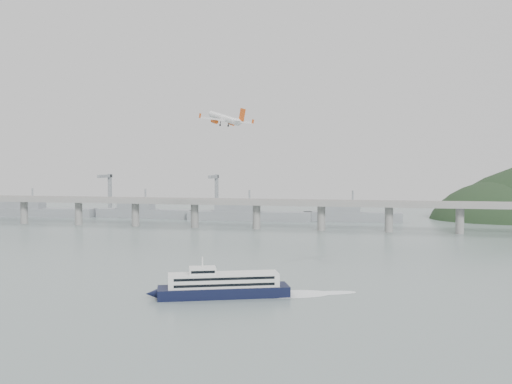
# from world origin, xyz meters

# --- Properties ---
(ground) EXTENTS (900.00, 900.00, 0.00)m
(ground) POSITION_xyz_m (0.00, 0.00, 0.00)
(ground) COLOR slate
(ground) RESTS_ON ground
(bridge) EXTENTS (800.00, 22.00, 23.90)m
(bridge) POSITION_xyz_m (-1.15, 200.00, 17.65)
(bridge) COLOR gray
(bridge) RESTS_ON ground
(distant_fleet) EXTENTS (453.00, 60.90, 40.00)m
(distant_fleet) POSITION_xyz_m (-155.36, 265.08, 6.22)
(distant_fleet) COLOR gray
(distant_fleet) RESTS_ON ground
(ferry) EXTENTS (79.32, 36.17, 15.59)m
(ferry) POSITION_xyz_m (5.28, -30.96, 4.23)
(ferry) COLOR black
(ferry) RESTS_ON ground
(airliner) EXTENTS (34.23, 32.92, 12.62)m
(airliner) POSITION_xyz_m (-28.36, 99.63, 77.86)
(airliner) COLOR white
(airliner) RESTS_ON ground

